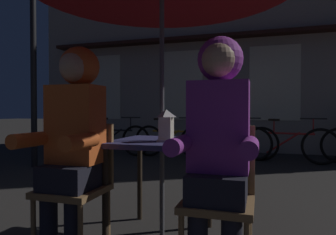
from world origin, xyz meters
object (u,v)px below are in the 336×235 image
at_px(chair_right, 219,190).
at_px(person_right_hooded, 218,131).
at_px(chair_left, 79,179).
at_px(street_lamp, 33,8).
at_px(bicycle_third, 229,142).
at_px(lantern, 166,125).
at_px(person_left_hooded, 73,128).
at_px(cafe_table, 162,153).
at_px(bicycle_second, 171,141).
at_px(bicycle_nearest, 115,139).
at_px(bicycle_fourth, 290,144).

distance_m(chair_right, person_right_hooded, 0.36).
relative_size(chair_left, street_lamp, 0.22).
bearing_deg(bicycle_third, person_right_hooded, -85.18).
height_order(person_right_hooded, bicycle_third, person_right_hooded).
bearing_deg(chair_left, lantern, 27.22).
bearing_deg(chair_right, lantern, 146.27).
distance_m(person_right_hooded, bicycle_third, 4.44).
xyz_separation_m(lantern, person_left_hooded, (-0.54, -0.34, -0.01)).
relative_size(lantern, street_lamp, 0.06).
height_order(cafe_table, bicycle_second, bicycle_second).
bearing_deg(person_left_hooded, bicycle_nearest, 113.86).
distance_m(cafe_table, street_lamp, 4.21).
height_order(cafe_table, lantern, lantern).
bearing_deg(bicycle_nearest, cafe_table, -58.25).
bearing_deg(bicycle_third, bicycle_fourth, -6.15).
xyz_separation_m(chair_right, street_lamp, (-3.48, 2.46, 2.23)).
bearing_deg(person_right_hooded, chair_left, 176.61).
xyz_separation_m(chair_right, bicycle_second, (-1.53, 4.17, -0.14)).
relative_size(cafe_table, bicycle_fourth, 0.45).
height_order(person_left_hooded, bicycle_nearest, person_left_hooded).
bearing_deg(lantern, bicycle_second, 105.97).
xyz_separation_m(street_lamp, bicycle_third, (3.11, 1.87, -2.37)).
xyz_separation_m(cafe_table, person_left_hooded, (-0.48, -0.43, 0.21)).
bearing_deg(person_right_hooded, lantern, 141.21).
height_order(bicycle_second, bicycle_fourth, same).
bearing_deg(chair_right, person_left_hooded, -176.61).
bearing_deg(cafe_table, lantern, -55.33).
bearing_deg(bicycle_third, chair_right, -85.12).
bearing_deg(cafe_table, person_right_hooded, -41.57).
height_order(street_lamp, bicycle_third, street_lamp).
xyz_separation_m(street_lamp, bicycle_nearest, (0.66, 1.69, -2.37)).
bearing_deg(bicycle_nearest, lantern, -58.18).
bearing_deg(chair_left, street_lamp, 135.64).
height_order(chair_right, bicycle_second, chair_right).
distance_m(person_right_hooded, bicycle_second, 4.52).
bearing_deg(chair_right, chair_left, 180.00).
height_order(lantern, bicycle_second, lantern).
xyz_separation_m(person_left_hooded, bicycle_second, (-0.57, 4.23, -0.50)).
distance_m(cafe_table, person_right_hooded, 0.67).
height_order(cafe_table, bicycle_nearest, bicycle_nearest).
xyz_separation_m(cafe_table, chair_right, (0.48, -0.37, -0.15)).
relative_size(lantern, chair_left, 0.27).
relative_size(bicycle_second, bicycle_fourth, 1.01).
xyz_separation_m(chair_left, chair_right, (0.96, 0.00, 0.00)).
relative_size(person_right_hooded, bicycle_fourth, 0.84).
relative_size(cafe_table, bicycle_nearest, 0.44).
relative_size(bicycle_third, bicycle_fourth, 1.01).
height_order(person_right_hooded, street_lamp, street_lamp).
distance_m(street_lamp, bicycle_fourth, 5.16).
bearing_deg(cafe_table, chair_right, -37.55).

